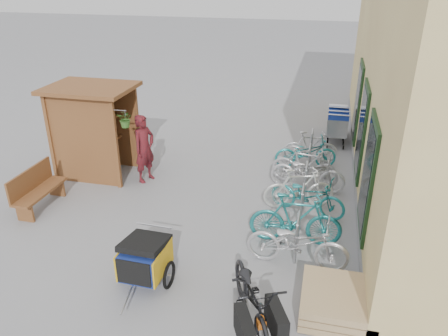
% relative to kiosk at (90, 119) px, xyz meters
% --- Properties ---
extents(ground, '(80.00, 80.00, 0.00)m').
position_rel_kiosk_xyz_m(ground, '(3.28, -2.47, -1.55)').
color(ground, gray).
extents(kiosk, '(2.49, 1.65, 2.40)m').
position_rel_kiosk_xyz_m(kiosk, '(0.00, 0.00, 0.00)').
color(kiosk, brown).
rests_on(kiosk, ground).
extents(bike_rack, '(0.05, 5.35, 0.86)m').
position_rel_kiosk_xyz_m(bike_rack, '(5.58, -0.07, -1.04)').
color(bike_rack, '#A5A8AD').
rests_on(bike_rack, ground).
extents(pallet_stack, '(1.00, 1.20, 0.40)m').
position_rel_kiosk_xyz_m(pallet_stack, '(6.28, -3.87, -1.34)').
color(pallet_stack, tan).
rests_on(pallet_stack, ground).
extents(bench, '(0.47, 1.52, 0.96)m').
position_rel_kiosk_xyz_m(bench, '(-0.40, -2.00, -1.06)').
color(bench, brown).
rests_on(bench, ground).
extents(shopping_carts, '(0.64, 1.76, 1.14)m').
position_rel_kiosk_xyz_m(shopping_carts, '(6.28, 4.04, -0.89)').
color(shopping_carts, silver).
rests_on(shopping_carts, ground).
extents(child_trailer, '(0.95, 1.59, 0.93)m').
position_rel_kiosk_xyz_m(child_trailer, '(3.06, -3.88, -1.04)').
color(child_trailer, navy).
rests_on(child_trailer, ground).
extents(cargo_bike, '(1.47, 2.10, 1.05)m').
position_rel_kiosk_xyz_m(cargo_bike, '(5.07, -4.46, -1.03)').
color(cargo_bike, black).
rests_on(cargo_bike, ground).
extents(person_kiosk, '(0.64, 0.76, 1.78)m').
position_rel_kiosk_xyz_m(person_kiosk, '(1.47, -0.08, -0.66)').
color(person_kiosk, maroon).
rests_on(person_kiosk, ground).
extents(bike_0, '(1.93, 0.75, 1.00)m').
position_rel_kiosk_xyz_m(bike_0, '(5.61, -2.78, -1.05)').
color(bike_0, '#B9B9BE').
rests_on(bike_0, ground).
extents(bike_1, '(1.87, 0.61, 1.11)m').
position_rel_kiosk_xyz_m(bike_1, '(5.50, -2.06, -1.00)').
color(bike_1, teal).
rests_on(bike_1, ground).
extents(bike_2, '(1.84, 1.08, 0.91)m').
position_rel_kiosk_xyz_m(bike_2, '(5.67, -0.82, -1.10)').
color(bike_2, teal).
rests_on(bike_2, ground).
extents(bike_3, '(1.71, 0.92, 0.99)m').
position_rel_kiosk_xyz_m(bike_3, '(5.45, -0.59, -1.06)').
color(bike_3, white).
rests_on(bike_3, ground).
extents(bike_4, '(1.90, 0.81, 0.97)m').
position_rel_kiosk_xyz_m(bike_4, '(5.60, 0.35, -1.07)').
color(bike_4, '#B9B9BE').
rests_on(bike_4, ground).
extents(bike_5, '(1.78, 0.77, 1.03)m').
position_rel_kiosk_xyz_m(bike_5, '(5.50, 0.62, -1.03)').
color(bike_5, '#B9B9BE').
rests_on(bike_5, ground).
extents(bike_6, '(1.78, 0.98, 0.89)m').
position_rel_kiosk_xyz_m(bike_6, '(5.45, 1.68, -1.11)').
color(bike_6, teal).
rests_on(bike_6, ground).
extents(bike_7, '(1.57, 0.62, 0.92)m').
position_rel_kiosk_xyz_m(bike_7, '(5.56, 2.10, -1.09)').
color(bike_7, '#B9B9BE').
rests_on(bike_7, ground).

